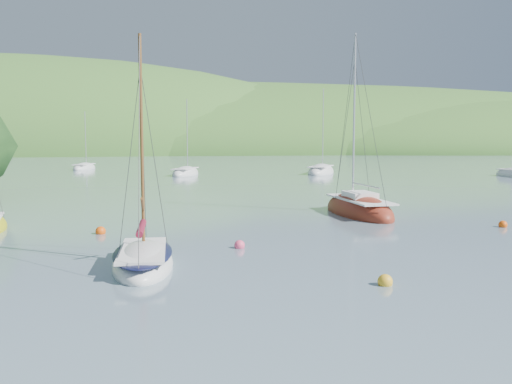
{
  "coord_description": "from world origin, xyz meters",
  "views": [
    {
      "loc": [
        -3.04,
        -19.7,
        4.75
      ],
      "look_at": [
        -0.08,
        8.0,
        2.0
      ],
      "focal_mm": 40.0,
      "sensor_mm": 36.0,
      "label": 1
    }
  ],
  "objects": [
    {
      "name": "sloop_red",
      "position": [
        6.82,
        13.77,
        0.22
      ],
      "size": [
        3.64,
        8.31,
        11.91
      ],
      "rotation": [
        0.0,
        0.0,
        0.11
      ],
      "color": "maroon",
      "rests_on": "ground"
    },
    {
      "name": "shoreline_hills",
      "position": [
        -9.66,
        172.42,
        0.0
      ],
      "size": [
        690.0,
        135.0,
        56.0
      ],
      "color": "#2D6225",
      "rests_on": "ground"
    },
    {
      "name": "mooring_buoys",
      "position": [
        1.15,
        4.45,
        0.12
      ],
      "size": [
        21.06,
        11.26,
        0.49
      ],
      "color": "gold",
      "rests_on": "ground"
    },
    {
      "name": "distant_sloop_b",
      "position": [
        12.77,
        50.86,
        0.19
      ],
      "size": [
        5.93,
        8.6,
        11.62
      ],
      "rotation": [
        0.0,
        0.0,
        -0.42
      ],
      "color": "white",
      "rests_on": "ground"
    },
    {
      "name": "ground",
      "position": [
        0.0,
        0.0,
        0.0
      ],
      "size": [
        700.0,
        700.0,
        0.0
      ],
      "primitive_type": "plane",
      "color": "slate",
      "rests_on": "ground"
    },
    {
      "name": "daysailer_white",
      "position": [
        -4.97,
        1.06,
        0.21
      ],
      "size": [
        2.41,
        5.99,
        9.08
      ],
      "rotation": [
        0.0,
        0.0,
        0.04
      ],
      "color": "white",
      "rests_on": "ground"
    },
    {
      "name": "distant_sloop_c",
      "position": [
        -18.75,
        63.53,
        0.16
      ],
      "size": [
        3.3,
        6.57,
        8.96
      ],
      "rotation": [
        0.0,
        0.0,
        -0.18
      ],
      "color": "white",
      "rests_on": "ground"
    },
    {
      "name": "distant_sloop_a",
      "position": [
        -4.22,
        49.98,
        0.17
      ],
      "size": [
        4.37,
        7.44,
        10.02
      ],
      "rotation": [
        0.0,
        0.0,
        -0.29
      ],
      "color": "white",
      "rests_on": "ground"
    }
  ]
}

